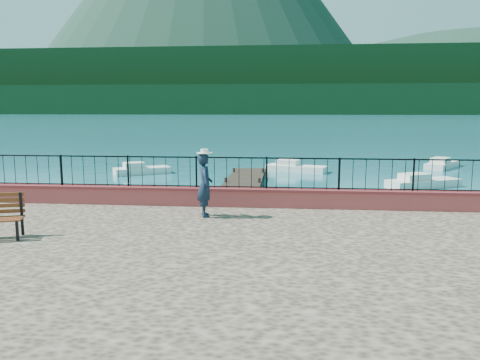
% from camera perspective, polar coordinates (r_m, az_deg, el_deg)
% --- Properties ---
extents(ground, '(2000.00, 2000.00, 0.00)m').
position_cam_1_polar(ground, '(11.41, 3.94, -13.13)').
color(ground, '#19596B').
rests_on(ground, ground).
extents(parapet, '(28.00, 0.46, 0.58)m').
position_cam_1_polar(parapet, '(14.55, 4.42, -2.18)').
color(parapet, '#A63C43').
rests_on(parapet, promenade).
extents(railing, '(27.00, 0.05, 0.95)m').
position_cam_1_polar(railing, '(14.43, 4.46, 0.80)').
color(railing, black).
rests_on(railing, parapet).
extents(dock, '(2.00, 16.00, 0.30)m').
position_cam_1_polar(dock, '(23.07, -0.17, -1.44)').
color(dock, '#2D231C').
rests_on(dock, ground).
extents(far_forest, '(900.00, 60.00, 18.00)m').
position_cam_1_polar(far_forest, '(310.62, 5.57, 9.67)').
color(far_forest, black).
rests_on(far_forest, ground).
extents(foothills, '(900.00, 120.00, 44.00)m').
position_cam_1_polar(foothills, '(371.01, 5.61, 11.54)').
color(foothills, black).
rests_on(foothills, ground).
extents(companion_hill, '(448.00, 384.00, 180.00)m').
position_cam_1_polar(companion_hill, '(611.45, 26.85, 7.50)').
color(companion_hill, '#142D23').
rests_on(companion_hill, ground).
extents(person, '(0.61, 0.76, 1.80)m').
position_cam_1_polar(person, '(13.22, -4.30, -0.62)').
color(person, '#101F31').
rests_on(person, promenade).
extents(hat, '(0.44, 0.44, 0.12)m').
position_cam_1_polar(hat, '(13.09, -4.35, 3.52)').
color(hat, white).
rests_on(hat, person).
extents(boat_2, '(4.27, 2.94, 0.80)m').
position_cam_1_polar(boat_2, '(27.09, 21.47, 0.02)').
color(boat_2, silver).
rests_on(boat_2, ground).
extents(boat_3, '(3.70, 2.91, 0.80)m').
position_cam_1_polar(boat_3, '(30.95, -11.85, 1.47)').
color(boat_3, silver).
rests_on(boat_3, ground).
extents(boat_4, '(4.18, 2.53, 0.80)m').
position_cam_1_polar(boat_4, '(31.55, 6.88, 1.74)').
color(boat_4, white).
rests_on(boat_4, ground).
extents(boat_5, '(3.47, 4.22, 0.80)m').
position_cam_1_polar(boat_5, '(36.43, 23.52, 2.01)').
color(boat_5, silver).
rests_on(boat_5, ground).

